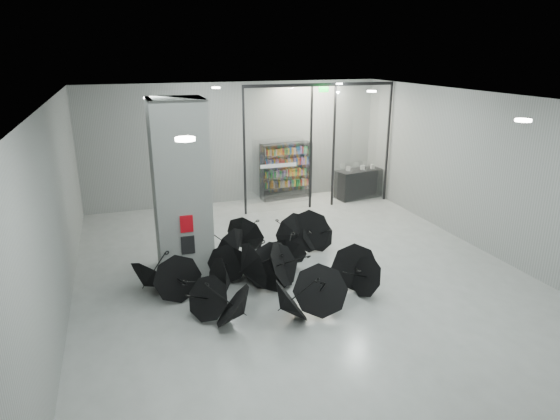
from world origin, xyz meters
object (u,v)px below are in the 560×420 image
object	(u,v)px
bookshelf	(286,171)
umbrella_cluster	(265,271)
column	(181,188)
shop_counter	(359,184)

from	to	relation	value
bookshelf	umbrella_cluster	bearing A→B (deg)	-120.63
column	umbrella_cluster	bearing A→B (deg)	-41.34
column	umbrella_cluster	xyz separation A→B (m)	(1.56, -1.37, -1.69)
bookshelf	umbrella_cluster	distance (m)	6.70
column	bookshelf	world-z (taller)	column
shop_counter	umbrella_cluster	size ratio (longest dim) A/B	0.29
bookshelf	umbrella_cluster	size ratio (longest dim) A/B	0.34
column	bookshelf	bearing A→B (deg)	48.55
column	umbrella_cluster	size ratio (longest dim) A/B	0.71
umbrella_cluster	shop_counter	bearing A→B (deg)	46.54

